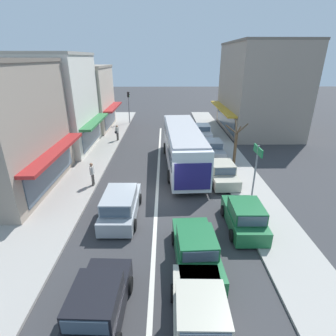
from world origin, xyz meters
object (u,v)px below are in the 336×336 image
at_px(wagon_behind_bus_mid, 121,205).
at_px(directional_road_sign, 257,161).
at_px(parked_sedan_kerb_third, 212,149).
at_px(pedestrian_with_handbag_near, 117,132).
at_px(street_tree_right, 235,145).
at_px(sedan_adjacent_lane_trail, 196,250).
at_px(parked_sedan_kerb_rear, 202,132).
at_px(parked_sedan_kerb_second, 221,173).
at_px(hatchback_queue_gap_filler, 98,304).
at_px(pedestrian_browsing_midblock, 92,173).
at_px(city_bus, 183,145).
at_px(sedan_queue_far_back, 201,319).
at_px(parked_hatchback_kerb_front, 244,217).
at_px(traffic_light_downstreet, 129,102).

bearing_deg(wagon_behind_bus_mid, directional_road_sign, 12.22).
distance_m(parked_sedan_kerb_third, pedestrian_with_handbag_near, 10.30).
relative_size(wagon_behind_bus_mid, street_tree_right, 1.23).
bearing_deg(sedan_adjacent_lane_trail, parked_sedan_kerb_rear, 81.75).
bearing_deg(directional_road_sign, parked_sedan_kerb_third, 97.89).
bearing_deg(parked_sedan_kerb_second, hatchback_queue_gap_filler, -120.03).
height_order(directional_road_sign, pedestrian_browsing_midblock, directional_road_sign).
relative_size(city_bus, parked_sedan_kerb_third, 2.58).
bearing_deg(sedan_queue_far_back, city_bus, 88.70).
distance_m(hatchback_queue_gap_filler, parked_hatchback_kerb_front, 8.11).
bearing_deg(pedestrian_browsing_midblock, street_tree_right, 19.44).
bearing_deg(parked_sedan_kerb_third, city_bus, -137.87).
xyz_separation_m(directional_road_sign, pedestrian_with_handbag_near, (-10.40, 12.62, -1.61)).
xyz_separation_m(sedan_adjacent_lane_trail, pedestrian_browsing_midblock, (-6.25, 7.31, 0.40)).
relative_size(parked_sedan_kerb_third, pedestrian_with_handbag_near, 2.61).
distance_m(city_bus, parked_sedan_kerb_second, 3.99).
bearing_deg(parked_sedan_kerb_third, parked_sedan_kerb_second, -92.44).
relative_size(parked_sedan_kerb_third, street_tree_right, 1.15).
xyz_separation_m(pedestrian_with_handbag_near, pedestrian_browsing_midblock, (0.08, -10.62, -0.00)).
xyz_separation_m(parked_sedan_kerb_second, pedestrian_with_handbag_near, (-9.05, 9.79, 0.40)).
xyz_separation_m(wagon_behind_bus_mid, sedan_adjacent_lane_trail, (3.77, -3.61, -0.08)).
bearing_deg(city_bus, traffic_light_downstreet, 112.12).
relative_size(hatchback_queue_gap_filler, directional_road_sign, 1.05).
distance_m(directional_road_sign, pedestrian_browsing_midblock, 10.64).
bearing_deg(city_bus, parked_sedan_kerb_second, -46.80).
bearing_deg(parked_sedan_kerb_second, parked_sedan_kerb_rear, 89.47).
height_order(parked_hatchback_kerb_front, directional_road_sign, directional_road_sign).
bearing_deg(parked_sedan_kerb_third, sedan_queue_far_back, -100.69).
distance_m(parked_sedan_kerb_third, traffic_light_downstreet, 15.68).
bearing_deg(parked_sedan_kerb_third, traffic_light_downstreet, 125.46).
xyz_separation_m(parked_sedan_kerb_second, parked_sedan_kerb_rear, (0.10, 11.30, 0.00)).
distance_m(hatchback_queue_gap_filler, parked_sedan_kerb_second, 12.50).
distance_m(hatchback_queue_gap_filler, pedestrian_browsing_midblock, 10.36).
distance_m(directional_road_sign, pedestrian_with_handbag_near, 16.43).
height_order(city_bus, pedestrian_with_handbag_near, city_bus).
height_order(hatchback_queue_gap_filler, street_tree_right, street_tree_right).
distance_m(wagon_behind_bus_mid, pedestrian_with_handbag_near, 14.55).
height_order(hatchback_queue_gap_filler, sedan_adjacent_lane_trail, hatchback_queue_gap_filler).
bearing_deg(street_tree_right, parked_sedan_kerb_second, -119.30).
distance_m(parked_sedan_kerb_second, street_tree_right, 3.52).
distance_m(hatchback_queue_gap_filler, traffic_light_downstreet, 28.98).
xyz_separation_m(traffic_light_downstreet, pedestrian_with_handbag_near, (-0.27, -8.18, -1.79)).
xyz_separation_m(parked_sedan_kerb_third, street_tree_right, (1.41, -2.41, 1.10)).
distance_m(city_bus, pedestrian_with_handbag_near, 9.57).
distance_m(hatchback_queue_gap_filler, sedan_queue_far_back, 3.38).
bearing_deg(sedan_queue_far_back, pedestrian_with_handbag_near, 106.16).
relative_size(sedan_queue_far_back, pedestrian_with_handbag_near, 2.60).
distance_m(parked_sedan_kerb_rear, pedestrian_with_handbag_near, 9.28).
xyz_separation_m(city_bus, sedan_queue_far_back, (-0.32, -14.12, -1.22)).
bearing_deg(wagon_behind_bus_mid, parked_sedan_kerb_second, 34.92).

